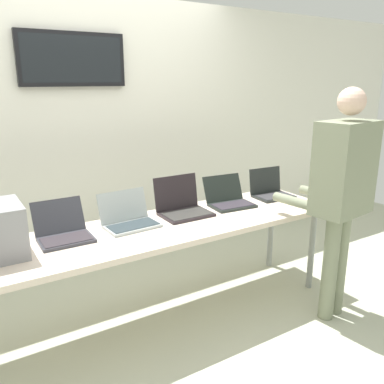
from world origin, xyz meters
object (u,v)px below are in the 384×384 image
(laptop_station_1, at_px, (129,218))
(laptop_station_4, at_px, (270,190))
(laptop_station_2, at_px, (182,206))
(person, at_px, (342,185))
(workbench, at_px, (164,232))
(laptop_station_0, at_px, (63,231))
(laptop_station_3, at_px, (229,199))

(laptop_station_1, height_order, laptop_station_4, laptop_station_4)
(laptop_station_2, xyz_separation_m, laptop_station_4, (0.90, -0.00, -0.01))
(person, bearing_deg, workbench, 150.10)
(workbench, relative_size, laptop_station_2, 7.37)
(workbench, distance_m, laptop_station_2, 0.30)
(laptop_station_0, xyz_separation_m, laptop_station_1, (0.45, -0.00, 0.00))
(laptop_station_0, xyz_separation_m, laptop_station_4, (1.80, 0.02, 0.00))
(workbench, height_order, person, person)
(laptop_station_0, bearing_deg, workbench, -10.65)
(laptop_station_1, relative_size, laptop_station_2, 1.02)
(workbench, xyz_separation_m, laptop_station_4, (1.13, 0.14, 0.11))
(laptop_station_0, bearing_deg, laptop_station_3, 0.45)
(laptop_station_0, distance_m, laptop_station_1, 0.45)
(laptop_station_4, bearing_deg, laptop_station_3, -179.21)
(laptop_station_4, bearing_deg, person, -93.90)
(laptop_station_3, height_order, person, person)
(laptop_station_4, relative_size, person, 0.20)
(laptop_station_3, bearing_deg, laptop_station_0, -179.55)
(laptop_station_2, relative_size, laptop_station_3, 1.00)
(laptop_station_4, bearing_deg, laptop_station_0, -179.47)
(laptop_station_1, distance_m, laptop_station_2, 0.45)
(laptop_station_1, bearing_deg, laptop_station_4, 0.81)
(person, bearing_deg, laptop_station_1, 150.09)
(laptop_station_1, distance_m, laptop_station_4, 1.35)
(workbench, xyz_separation_m, person, (1.08, -0.62, 0.33))
(workbench, bearing_deg, person, -29.90)
(laptop_station_1, distance_m, laptop_station_3, 0.89)
(laptop_station_1, xyz_separation_m, laptop_station_4, (1.35, 0.02, 0.00))
(person, bearing_deg, laptop_station_4, 86.10)
(person, bearing_deg, laptop_station_2, 137.71)
(laptop_station_3, bearing_deg, workbench, -168.54)
(laptop_station_4, height_order, person, person)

